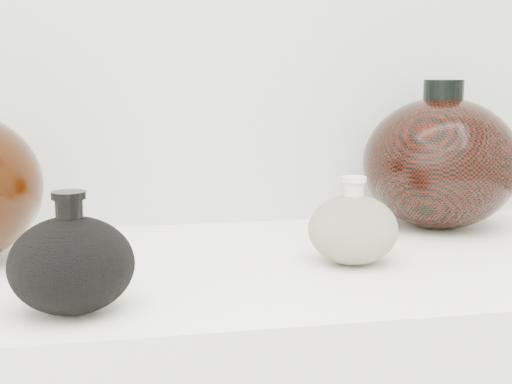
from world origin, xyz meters
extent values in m
cube|color=white|center=(0.00, 0.95, 0.89)|extent=(1.20, 0.50, 0.03)
ellipsoid|color=black|center=(-0.17, 0.79, 0.95)|extent=(0.15, 0.15, 0.10)
cylinder|color=black|center=(-0.17, 0.79, 1.01)|extent=(0.03, 0.03, 0.03)
cylinder|color=black|center=(-0.17, 0.79, 1.02)|extent=(0.04, 0.04, 0.01)
ellipsoid|color=beige|center=(0.17, 0.91, 0.95)|extent=(0.13, 0.13, 0.09)
cylinder|color=beige|center=(0.17, 0.91, 1.00)|extent=(0.03, 0.03, 0.03)
cylinder|color=beige|center=(0.17, 0.91, 1.01)|extent=(0.04, 0.04, 0.01)
ellipsoid|color=black|center=(0.38, 1.10, 1.00)|extent=(0.27, 0.27, 0.21)
cylinder|color=black|center=(0.38, 1.10, 1.11)|extent=(0.07, 0.07, 0.04)
camera|label=1|loc=(-0.13, 0.06, 1.14)|focal=50.00mm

